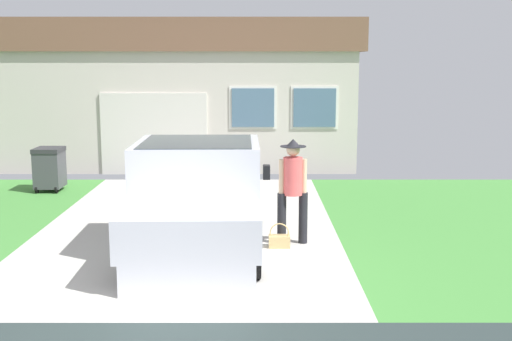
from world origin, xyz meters
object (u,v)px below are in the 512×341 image
(house_with_garage, at_px, (179,91))
(wheeled_trash_bin, at_px, (48,168))
(pickup_truck, at_px, (198,201))
(handbag, at_px, (278,240))
(person_with_hat, at_px, (292,184))

(house_with_garage, bearing_deg, wheeled_trash_bin, -115.27)
(pickup_truck, height_order, house_with_garage, house_with_garage)
(pickup_truck, height_order, handbag, pickup_truck)
(pickup_truck, distance_m, house_with_garage, 9.90)
(person_with_hat, relative_size, house_with_garage, 0.17)
(person_with_hat, relative_size, handbag, 4.36)
(house_with_garage, bearing_deg, pickup_truck, -81.71)
(handbag, relative_size, wheeled_trash_bin, 0.39)
(house_with_garage, bearing_deg, handbag, -74.39)
(person_with_hat, height_order, wheeled_trash_bin, person_with_hat)
(wheeled_trash_bin, bearing_deg, pickup_truck, -50.29)
(handbag, distance_m, house_with_garage, 10.21)
(handbag, height_order, house_with_garage, house_with_garage)
(handbag, xyz_separation_m, house_with_garage, (-2.70, 9.65, 1.94))
(person_with_hat, height_order, house_with_garage, house_with_garage)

